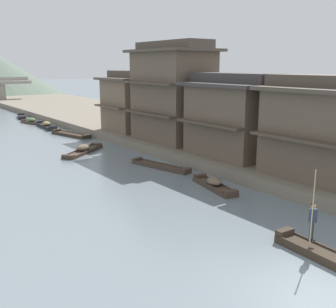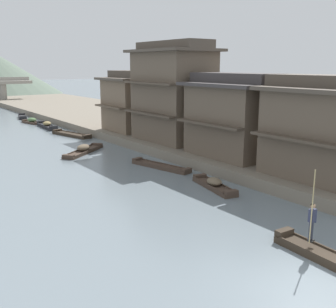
{
  "view_description": "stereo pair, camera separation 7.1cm",
  "coord_description": "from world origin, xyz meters",
  "px_view_note": "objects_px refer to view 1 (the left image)",
  "views": [
    {
      "loc": [
        -11.53,
        -7.11,
        7.48
      ],
      "look_at": [
        2.92,
        12.56,
        1.99
      ],
      "focal_mm": 42.39,
      "sensor_mm": 36.0,
      "label": 1
    },
    {
      "loc": [
        -11.47,
        -7.15,
        7.48
      ],
      "look_at": [
        2.92,
        12.56,
        1.99
      ],
      "focal_mm": 42.39,
      "sensor_mm": 36.0,
      "label": 2
    }
  ],
  "objects_px": {
    "house_waterfront_second": "(234,116)",
    "house_waterfront_narrow": "(136,101)",
    "boat_moored_nearest": "(22,117)",
    "house_waterfront_nearest": "(331,129)",
    "boatman_person": "(313,217)",
    "boat_midriver_upstream": "(71,135)",
    "boat_moored_third": "(46,126)",
    "boat_foreground_poled": "(334,260)",
    "boat_moored_far": "(214,185)",
    "house_waterfront_tall": "(173,93)",
    "boat_upstream_distant": "(31,121)",
    "boat_moored_second": "(83,150)",
    "boat_midriver_drifting": "(160,166)"
  },
  "relations": [
    {
      "from": "boat_upstream_distant",
      "to": "house_waterfront_nearest",
      "type": "distance_m",
      "value": 39.72
    },
    {
      "from": "boat_foreground_poled",
      "to": "boat_moored_third",
      "type": "xyz_separation_m",
      "value": [
        2.93,
        39.7,
        0.1
      ]
    },
    {
      "from": "boat_moored_second",
      "to": "boat_moored_third",
      "type": "distance_m",
      "value": 15.78
    },
    {
      "from": "boat_moored_far",
      "to": "house_waterfront_tall",
      "type": "distance_m",
      "value": 13.38
    },
    {
      "from": "boat_upstream_distant",
      "to": "boat_moored_nearest",
      "type": "bearing_deg",
      "value": 84.84
    },
    {
      "from": "boat_moored_third",
      "to": "boat_midriver_upstream",
      "type": "distance_m",
      "value": 7.0
    },
    {
      "from": "house_waterfront_nearest",
      "to": "boat_moored_far",
      "type": "bearing_deg",
      "value": 140.71
    },
    {
      "from": "boat_foreground_poled",
      "to": "house_waterfront_tall",
      "type": "bearing_deg",
      "value": 69.0
    },
    {
      "from": "boatman_person",
      "to": "boat_midriver_upstream",
      "type": "relative_size",
      "value": 0.52
    },
    {
      "from": "boat_foreground_poled",
      "to": "house_waterfront_second",
      "type": "bearing_deg",
      "value": 59.05
    },
    {
      "from": "boat_moored_nearest",
      "to": "house_waterfront_nearest",
      "type": "height_order",
      "value": "house_waterfront_nearest"
    },
    {
      "from": "boat_moored_third",
      "to": "boat_midriver_upstream",
      "type": "xyz_separation_m",
      "value": [
        0.2,
        -6.99,
        -0.13
      ]
    },
    {
      "from": "boat_foreground_poled",
      "to": "boat_upstream_distant",
      "type": "xyz_separation_m",
      "value": [
        2.69,
        44.71,
        0.11
      ]
    },
    {
      "from": "boat_moored_nearest",
      "to": "boat_midriver_upstream",
      "type": "xyz_separation_m",
      "value": [
        -0.11,
        -18.09,
        -0.03
      ]
    },
    {
      "from": "boatman_person",
      "to": "house_waterfront_second",
      "type": "xyz_separation_m",
      "value": [
        8.01,
        12.33,
        2.22
      ]
    },
    {
      "from": "boat_moored_second",
      "to": "house_waterfront_tall",
      "type": "relative_size",
      "value": 0.57
    },
    {
      "from": "house_waterfront_nearest",
      "to": "house_waterfront_tall",
      "type": "xyz_separation_m",
      "value": [
        0.0,
        15.62,
        1.3
      ]
    },
    {
      "from": "boat_moored_second",
      "to": "house_waterfront_tall",
      "type": "distance_m",
      "value": 9.39
    },
    {
      "from": "boat_moored_third",
      "to": "house_waterfront_nearest",
      "type": "relative_size",
      "value": 0.67
    },
    {
      "from": "house_waterfront_second",
      "to": "house_waterfront_narrow",
      "type": "distance_m",
      "value": 14.84
    },
    {
      "from": "boat_moored_second",
      "to": "house_waterfront_narrow",
      "type": "xyz_separation_m",
      "value": [
        8.07,
        4.18,
        3.53
      ]
    },
    {
      "from": "house_waterfront_second",
      "to": "boat_foreground_poled",
      "type": "bearing_deg",
      "value": -120.95
    },
    {
      "from": "boat_midriver_upstream",
      "to": "house_waterfront_second",
      "type": "distance_m",
      "value": 20.22
    },
    {
      "from": "boat_moored_third",
      "to": "house_waterfront_nearest",
      "type": "height_order",
      "value": "house_waterfront_nearest"
    },
    {
      "from": "boatman_person",
      "to": "boat_moored_far",
      "type": "bearing_deg",
      "value": 72.19
    },
    {
      "from": "boat_moored_second",
      "to": "house_waterfront_second",
      "type": "distance_m",
      "value": 13.46
    },
    {
      "from": "house_waterfront_narrow",
      "to": "house_waterfront_tall",
      "type": "bearing_deg",
      "value": -94.71
    },
    {
      "from": "boat_midriver_upstream",
      "to": "house_waterfront_nearest",
      "type": "relative_size",
      "value": 0.71
    },
    {
      "from": "boat_foreground_poled",
      "to": "house_waterfront_narrow",
      "type": "xyz_separation_m",
      "value": [
        8.7,
        28.28,
        3.6
      ]
    },
    {
      "from": "boat_upstream_distant",
      "to": "boatman_person",
      "type": "bearing_deg",
      "value": -93.45
    },
    {
      "from": "boat_foreground_poled",
      "to": "boat_midriver_drifting",
      "type": "xyz_separation_m",
      "value": [
        3.04,
        15.86,
        -0.05
      ]
    },
    {
      "from": "boat_midriver_upstream",
      "to": "boat_upstream_distant",
      "type": "distance_m",
      "value": 12.01
    },
    {
      "from": "boat_foreground_poled",
      "to": "boatman_person",
      "type": "relative_size",
      "value": 1.75
    },
    {
      "from": "boat_moored_far",
      "to": "house_waterfront_nearest",
      "type": "bearing_deg",
      "value": -39.29
    },
    {
      "from": "boat_moored_far",
      "to": "house_waterfront_narrow",
      "type": "relative_size",
      "value": 0.61
    },
    {
      "from": "boat_midriver_upstream",
      "to": "house_waterfront_tall",
      "type": "xyz_separation_m",
      "value": [
        4.98,
        -11.58,
        4.93
      ]
    },
    {
      "from": "boat_moored_second",
      "to": "boat_midriver_upstream",
      "type": "distance_m",
      "value": 8.98
    },
    {
      "from": "boatman_person",
      "to": "boat_moored_far",
      "type": "xyz_separation_m",
      "value": [
        2.79,
        8.7,
        -1.31
      ]
    },
    {
      "from": "boat_moored_nearest",
      "to": "boat_moored_second",
      "type": "relative_size",
      "value": 0.82
    },
    {
      "from": "boat_moored_nearest",
      "to": "boat_moored_third",
      "type": "distance_m",
      "value": 11.1
    },
    {
      "from": "boat_moored_third",
      "to": "boat_upstream_distant",
      "type": "distance_m",
      "value": 5.01
    },
    {
      "from": "boat_moored_nearest",
      "to": "boat_moored_third",
      "type": "relative_size",
      "value": 0.75
    },
    {
      "from": "boat_moored_third",
      "to": "house_waterfront_tall",
      "type": "xyz_separation_m",
      "value": [
        5.18,
        -18.57,
        4.8
      ]
    },
    {
      "from": "boat_foreground_poled",
      "to": "boatman_person",
      "type": "xyz_separation_m",
      "value": [
        0.06,
        1.11,
        1.38
      ]
    },
    {
      "from": "boat_moored_far",
      "to": "house_waterfront_nearest",
      "type": "distance_m",
      "value": 7.65
    },
    {
      "from": "boat_midriver_upstream",
      "to": "house_waterfront_tall",
      "type": "distance_m",
      "value": 13.54
    },
    {
      "from": "boat_midriver_upstream",
      "to": "house_waterfront_nearest",
      "type": "bearing_deg",
      "value": -79.62
    },
    {
      "from": "boat_upstream_distant",
      "to": "boat_moored_far",
      "type": "bearing_deg",
      "value": -89.73
    },
    {
      "from": "house_waterfront_second",
      "to": "boatman_person",
      "type": "bearing_deg",
      "value": -122.98
    },
    {
      "from": "boat_moored_far",
      "to": "house_waterfront_nearest",
      "type": "height_order",
      "value": "house_waterfront_nearest"
    }
  ]
}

